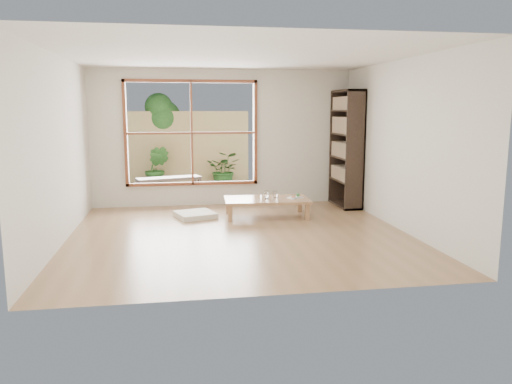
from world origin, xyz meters
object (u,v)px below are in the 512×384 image
low_table (267,201)px  bookshelf (346,149)px  food_tray (295,197)px  garden_bench (169,180)px

low_table → bookshelf: size_ratio=0.68×
bookshelf → food_tray: bookshelf is taller
low_table → bookshelf: bookshelf is taller
garden_bench → bookshelf: bearing=-38.7°
bookshelf → food_tray: (-1.17, -0.74, -0.77)m
low_table → food_tray: (0.51, -0.03, 0.06)m
food_tray → garden_bench: size_ratio=0.22×
low_table → food_tray: food_tray is taller
bookshelf → garden_bench: bearing=157.7°
low_table → garden_bench: bearing=132.0°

